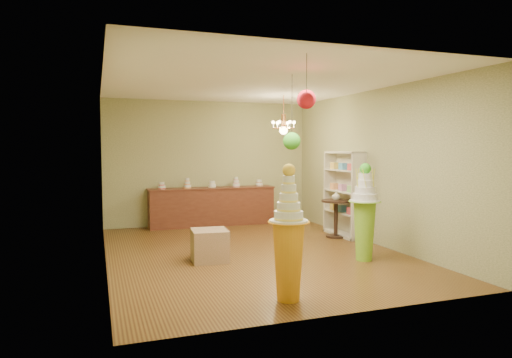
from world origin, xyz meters
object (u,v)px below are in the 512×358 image
object	(u,v)px
round_table	(336,213)
sideboard	(212,206)
pedestal_orange	(288,249)
pedestal_green	(365,218)

from	to	relation	value
round_table	sideboard	bearing A→B (deg)	132.86
sideboard	round_table	bearing A→B (deg)	-47.14
pedestal_orange	round_table	distance (m)	4.16
sideboard	round_table	world-z (taller)	sideboard
pedestal_green	round_table	distance (m)	1.97
sideboard	round_table	xyz separation A→B (m)	(2.10, -2.26, 0.03)
pedestal_orange	round_table	size ratio (longest dim) A/B	2.15
pedestal_green	sideboard	distance (m)	4.45
pedestal_green	sideboard	xyz separation A→B (m)	(-1.58, 4.16, -0.23)
pedestal_green	pedestal_orange	xyz separation A→B (m)	(-1.99, -1.42, -0.06)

